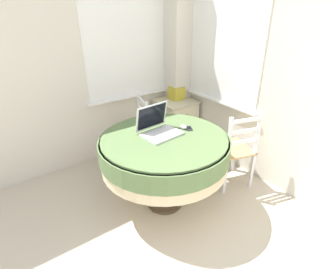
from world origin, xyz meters
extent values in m
cube|color=white|center=(1.40, 3.10, 1.49)|extent=(1.10, 0.01, 1.42)
cube|color=white|center=(1.40, 3.07, 0.77)|extent=(1.18, 0.07, 0.02)
cube|color=white|center=(2.23, 2.28, 1.49)|extent=(0.01, 1.10, 1.42)
cube|color=white|center=(2.20, 2.28, 0.77)|extent=(0.07, 1.18, 0.02)
cube|color=beige|center=(2.09, 2.97, 1.27)|extent=(0.28, 0.28, 2.55)
cylinder|color=#4C3D2D|center=(1.07, 1.84, 0.01)|extent=(0.36, 0.36, 0.03)
cylinder|color=#4C3D2D|center=(1.07, 1.84, 0.39)|extent=(0.11, 0.11, 0.72)
cylinder|color=beige|center=(1.07, 1.84, 0.61)|extent=(1.18, 1.18, 0.28)
cylinder|color=#567042|center=(1.07, 1.84, 0.67)|extent=(1.21, 1.21, 0.17)
cylinder|color=#567042|center=(1.07, 1.84, 0.76)|extent=(1.15, 1.15, 0.02)
cube|color=silver|center=(1.07, 1.88, 0.78)|extent=(0.37, 0.28, 0.02)
cube|color=silver|center=(1.07, 1.90, 0.79)|extent=(0.32, 0.18, 0.00)
cube|color=silver|center=(1.06, 2.03, 0.91)|extent=(0.35, 0.09, 0.25)
cube|color=black|center=(1.06, 2.03, 0.91)|extent=(0.32, 0.08, 0.22)
ellipsoid|color=silver|center=(1.32, 1.87, 0.79)|extent=(0.05, 0.08, 0.04)
cube|color=#2D2D33|center=(1.36, 1.84, 0.78)|extent=(0.09, 0.11, 0.01)
cube|color=black|center=(1.36, 1.84, 0.78)|extent=(0.07, 0.08, 0.00)
cube|color=tan|center=(1.14, 2.67, 0.43)|extent=(0.50, 0.48, 0.02)
cube|color=white|center=(1.01, 2.88, 0.21)|extent=(0.04, 0.04, 0.42)
cube|color=white|center=(0.92, 2.56, 0.21)|extent=(0.04, 0.04, 0.42)
cube|color=white|center=(1.35, 2.79, 0.21)|extent=(0.04, 0.04, 0.42)
cube|color=white|center=(1.27, 2.46, 0.21)|extent=(0.04, 0.04, 0.42)
cube|color=white|center=(1.35, 2.79, 0.67)|extent=(0.04, 0.04, 0.45)
cube|color=white|center=(1.27, 2.46, 0.67)|extent=(0.04, 0.04, 0.45)
cube|color=white|center=(1.31, 2.62, 0.84)|extent=(0.11, 0.33, 0.04)
cube|color=white|center=(1.31, 2.62, 0.72)|extent=(0.11, 0.33, 0.04)
cube|color=white|center=(1.31, 2.62, 0.60)|extent=(0.11, 0.33, 0.04)
cube|color=tan|center=(1.89, 1.72, 0.43)|extent=(0.49, 0.50, 0.02)
cube|color=white|center=(2.10, 1.85, 0.21)|extent=(0.04, 0.04, 0.42)
cube|color=white|center=(1.78, 1.94, 0.21)|extent=(0.04, 0.04, 0.42)
cube|color=white|center=(2.00, 1.51, 0.21)|extent=(0.04, 0.04, 0.42)
cube|color=white|center=(1.68, 1.60, 0.21)|extent=(0.04, 0.04, 0.42)
cube|color=white|center=(2.00, 1.51, 0.67)|extent=(0.04, 0.04, 0.45)
cube|color=white|center=(1.68, 1.60, 0.67)|extent=(0.04, 0.04, 0.45)
cube|color=white|center=(1.84, 1.55, 0.84)|extent=(0.33, 0.12, 0.04)
cube|color=white|center=(1.84, 1.55, 0.72)|extent=(0.33, 0.12, 0.04)
cube|color=white|center=(1.84, 1.55, 0.60)|extent=(0.33, 0.12, 0.04)
cube|color=beige|center=(1.96, 2.83, 0.32)|extent=(0.47, 0.47, 0.65)
cube|color=beige|center=(1.96, 2.83, 0.66)|extent=(0.49, 0.50, 0.02)
cube|color=beige|center=(1.96, 2.59, 0.54)|extent=(0.41, 0.01, 0.18)
sphere|color=olive|center=(1.96, 2.58, 0.54)|extent=(0.02, 0.02, 0.02)
cube|color=beige|center=(1.96, 2.59, 0.32)|extent=(0.41, 0.01, 0.18)
sphere|color=olive|center=(1.96, 2.58, 0.32)|extent=(0.02, 0.02, 0.02)
cube|color=beige|center=(1.96, 2.59, 0.11)|extent=(0.41, 0.01, 0.18)
sphere|color=olive|center=(1.96, 2.58, 0.11)|extent=(0.02, 0.02, 0.02)
cube|color=gold|center=(2.01, 2.88, 0.75)|extent=(0.17, 0.19, 0.17)
camera|label=1|loc=(-0.15, 0.10, 1.84)|focal=28.00mm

